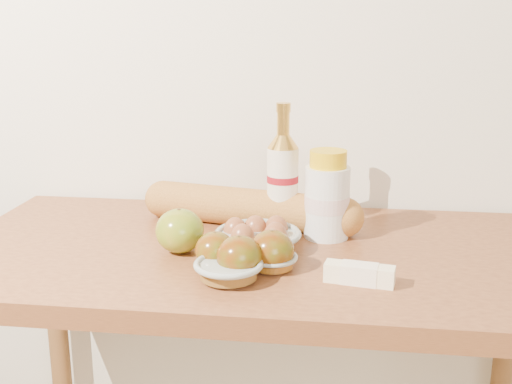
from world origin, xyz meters
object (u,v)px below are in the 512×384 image
at_px(bourbon_bottle, 283,179).
at_px(egg_bowl, 257,237).
at_px(table, 258,306).
at_px(cream_bottle, 327,197).
at_px(baguette, 249,208).

distance_m(bourbon_bottle, egg_bowl, 0.16).
bearing_deg(table, egg_bowl, -91.47).
xyz_separation_m(bourbon_bottle, cream_bottle, (0.09, -0.04, -0.03)).
relative_size(egg_bowl, baguette, 0.42).
relative_size(table, egg_bowl, 5.82).
bearing_deg(bourbon_bottle, table, -87.69).
height_order(bourbon_bottle, baguette, bourbon_bottle).
height_order(table, cream_bottle, cream_bottle).
bearing_deg(bourbon_bottle, baguette, -171.28).
distance_m(table, bourbon_bottle, 0.26).
bearing_deg(egg_bowl, table, 88.53).
bearing_deg(table, baguette, 105.15).
relative_size(table, cream_bottle, 6.70).
bearing_deg(egg_bowl, cream_bottle, 34.76).
relative_size(bourbon_bottle, egg_bowl, 1.29).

